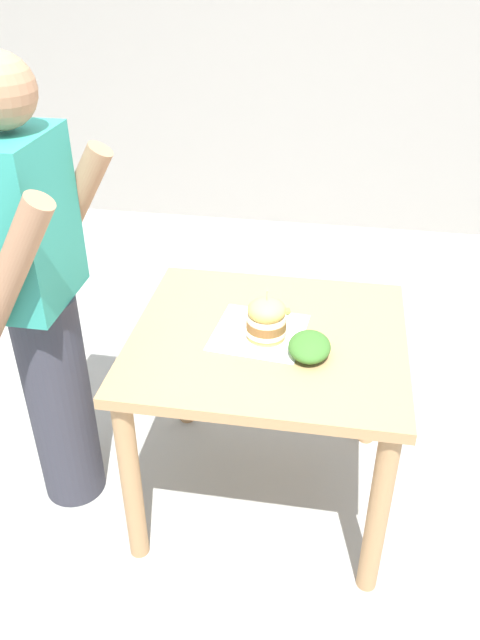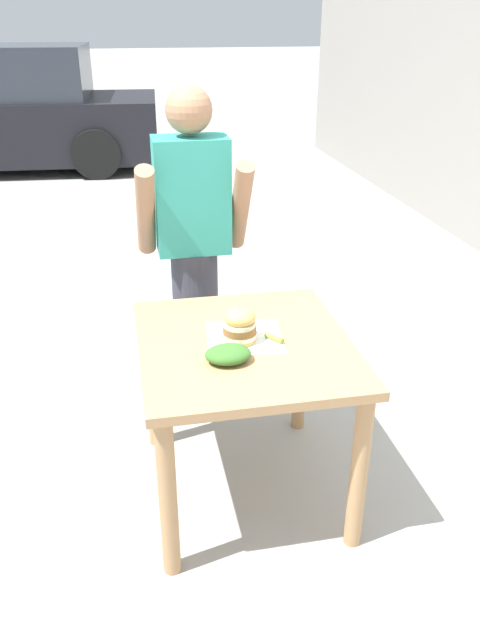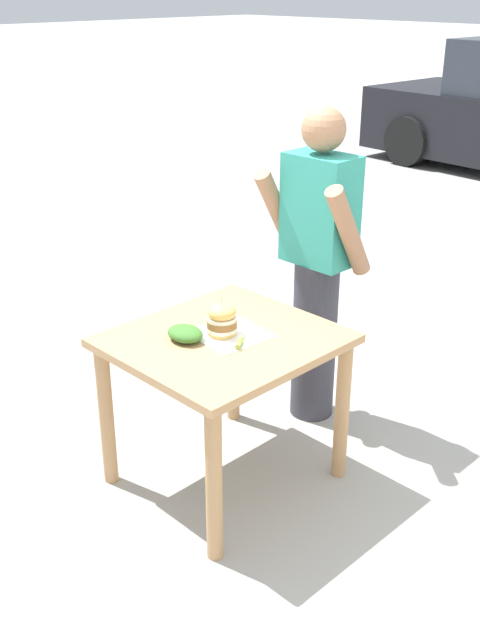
{
  "view_description": "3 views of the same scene",
  "coord_description": "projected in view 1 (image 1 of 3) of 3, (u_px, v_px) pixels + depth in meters",
  "views": [
    {
      "loc": [
        -1.8,
        -0.2,
        1.97
      ],
      "look_at": [
        0.0,
        0.1,
        0.82
      ],
      "focal_mm": 35.0,
      "sensor_mm": 36.0,
      "label": 1
    },
    {
      "loc": [
        -0.45,
        -2.21,
        1.98
      ],
      "look_at": [
        0.0,
        0.1,
        0.82
      ],
      "focal_mm": 35.0,
      "sensor_mm": 36.0,
      "label": 2
    },
    {
      "loc": [
        2.22,
        -2.08,
        2.23
      ],
      "look_at": [
        0.0,
        0.1,
        0.82
      ],
      "focal_mm": 42.0,
      "sensor_mm": 36.0,
      "label": 3
    }
  ],
  "objects": [
    {
      "name": "diner_across_table",
      "position": [
        42.0,
        303.0,
        2.12
      ],
      "size": [
        0.55,
        0.35,
        1.69
      ],
      "color": "#33333D",
      "rests_on": "ground"
    },
    {
      "name": "serving_paper",
      "position": [
        259.0,
        332.0,
        2.18
      ],
      "size": [
        0.34,
        0.34,
        0.0
      ],
      "primitive_type": "cube",
      "rotation": [
        0.0,
        0.0,
        -0.1
      ],
      "color": "white",
      "rests_on": "patio_table"
    },
    {
      "name": "pickle_spear",
      "position": [
        279.0,
        313.0,
        2.26
      ],
      "size": [
        0.07,
        0.09,
        0.02
      ],
      "primitive_type": "cylinder",
      "rotation": [
        0.0,
        1.57,
        2.17
      ],
      "color": "#8EA83D",
      "rests_on": "serving_paper"
    },
    {
      "name": "ground_plane",
      "position": [
        264.0,
        489.0,
        2.58
      ],
      "size": [
        80.0,
        80.0,
        0.0
      ],
      "primitive_type": "plane",
      "color": "#9E9E99"
    },
    {
      "name": "sandwich",
      "position": [
        267.0,
        319.0,
        2.11
      ],
      "size": [
        0.14,
        0.14,
        0.18
      ],
      "color": "#E5B25B",
      "rests_on": "serving_paper"
    },
    {
      "name": "patio_table",
      "position": [
        267.0,
        366.0,
        2.24
      ],
      "size": [
        0.87,
        0.95,
        0.77
      ],
      "color": "tan",
      "rests_on": "ground"
    },
    {
      "name": "side_salad",
      "position": [
        310.0,
        347.0,
        2.05
      ],
      "size": [
        0.18,
        0.14,
        0.06
      ],
      "primitive_type": "ellipsoid",
      "color": "#386B28",
      "rests_on": "patio_table"
    }
  ]
}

